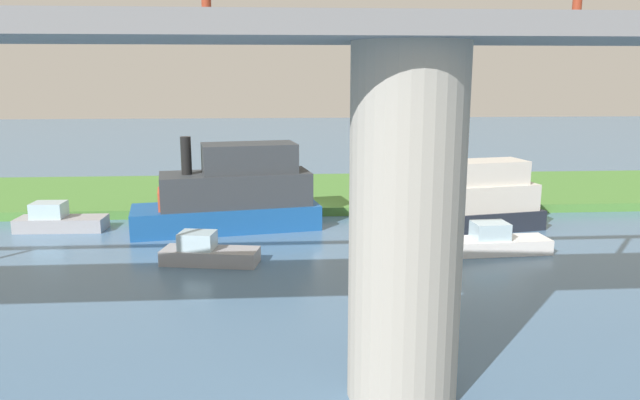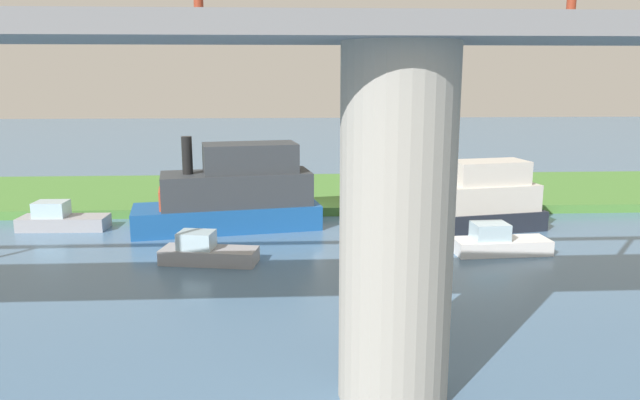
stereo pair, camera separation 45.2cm
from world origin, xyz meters
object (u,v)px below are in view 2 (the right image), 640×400
person_on_bank (292,188)px  motorboat_white (498,242)px  houseboat_blue (474,202)px  mooring_post (237,198)px  bridge_pylon (396,228)px  skiff_small (233,194)px  riverboat_paddlewheel (61,219)px  pontoon_yellow (206,252)px

person_on_bank → motorboat_white: 13.81m
houseboat_blue → mooring_post: bearing=-19.2°
bridge_pylon → person_on_bank: bearing=-84.0°
bridge_pylon → skiff_small: 18.27m
skiff_small → mooring_post: bearing=-88.4°
riverboat_paddlewheel → pontoon_yellow: (-8.32, 6.22, -0.04)m
bridge_pylon → houseboat_blue: size_ratio=1.08×
bridge_pylon → pontoon_yellow: bearing=-61.5°
skiff_small → motorboat_white: size_ratio=2.29×
skiff_small → pontoon_yellow: (0.67, 5.98, -1.32)m
bridge_pylon → skiff_small: bridge_pylon is taller
person_on_bank → riverboat_paddlewheel: 13.03m
person_on_bank → riverboat_paddlewheel: size_ratio=0.31×
houseboat_blue → motorboat_white: houseboat_blue is taller
person_on_bank → pontoon_yellow: size_ratio=0.32×
houseboat_blue → pontoon_yellow: bearing=21.0°
riverboat_paddlewheel → mooring_post: bearing=-160.2°
bridge_pylon → riverboat_paddlewheel: (14.44, -17.49, -3.81)m
skiff_small → motorboat_white: skiff_small is taller
bridge_pylon → person_on_bank: (2.32, -22.25, -3.14)m
person_on_bank → motorboat_white: size_ratio=0.32×
bridge_pylon → mooring_post: (5.55, -20.70, -3.43)m
person_on_bank → pontoon_yellow: (3.80, 10.97, -0.71)m
skiff_small → motorboat_white: bearing=156.8°
mooring_post → person_on_bank: bearing=-154.3°
houseboat_blue → skiff_small: size_ratio=0.81×
bridge_pylon → person_on_bank: size_ratio=6.24×
person_on_bank → riverboat_paddlewheel: bearing=21.4°
riverboat_paddlewheel → pontoon_yellow: size_ratio=1.05×
pontoon_yellow → mooring_post: bearing=-93.5°
mooring_post → houseboat_blue: 13.35m
riverboat_paddlewheel → bridge_pylon: bearing=129.5°
skiff_small → riverboat_paddlewheel: bearing=-1.5°
riverboat_paddlewheel → pontoon_yellow: 10.39m
riverboat_paddlewheel → motorboat_white: riverboat_paddlewheel is taller
motorboat_white → riverboat_paddlewheel: bearing=-14.5°
person_on_bank → houseboat_blue: size_ratio=0.17×
pontoon_yellow → riverboat_paddlewheel: bearing=-36.8°
person_on_bank → motorboat_white: (-9.21, 10.27, -0.69)m
houseboat_blue → motorboat_white: size_ratio=1.84×
houseboat_blue → motorboat_white: bearing=87.8°
riverboat_paddlewheel → skiff_small: bearing=178.5°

